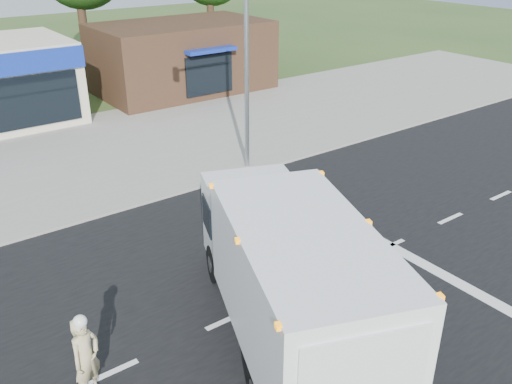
% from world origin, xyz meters
% --- Properties ---
extents(ground, '(120.00, 120.00, 0.00)m').
position_xyz_m(ground, '(0.00, 0.00, 0.00)').
color(ground, '#385123').
rests_on(ground, ground).
extents(road_asphalt, '(60.00, 14.00, 0.02)m').
position_xyz_m(road_asphalt, '(0.00, 0.00, 0.00)').
color(road_asphalt, black).
rests_on(road_asphalt, ground).
extents(sidewalk, '(60.00, 2.40, 0.12)m').
position_xyz_m(sidewalk, '(0.00, 8.20, 0.06)').
color(sidewalk, gray).
rests_on(sidewalk, ground).
extents(parking_apron, '(60.00, 9.00, 0.02)m').
position_xyz_m(parking_apron, '(0.00, 14.00, 0.01)').
color(parking_apron, gray).
rests_on(parking_apron, ground).
extents(lane_markings, '(55.20, 7.00, 0.01)m').
position_xyz_m(lane_markings, '(1.35, -1.35, 0.02)').
color(lane_markings, silver).
rests_on(lane_markings, road_asphalt).
extents(ems_box_truck, '(5.18, 8.44, 3.58)m').
position_xyz_m(ems_box_truck, '(-2.37, -1.56, 2.07)').
color(ems_box_truck, black).
rests_on(ems_box_truck, ground).
extents(emergency_worker, '(0.83, 0.73, 2.02)m').
position_xyz_m(emergency_worker, '(-6.57, -0.32, 0.99)').
color(emergency_worker, '#C9BA86').
rests_on(emergency_worker, ground).
extents(brown_storefront, '(10.00, 6.70, 4.00)m').
position_xyz_m(brown_storefront, '(7.00, 19.98, 2.00)').
color(brown_storefront, '#382316').
rests_on(brown_storefront, ground).
extents(traffic_signal_pole, '(3.51, 0.25, 8.00)m').
position_xyz_m(traffic_signal_pole, '(2.35, 7.60, 4.92)').
color(traffic_signal_pole, gray).
rests_on(traffic_signal_pole, ground).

